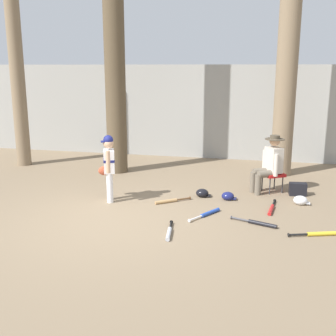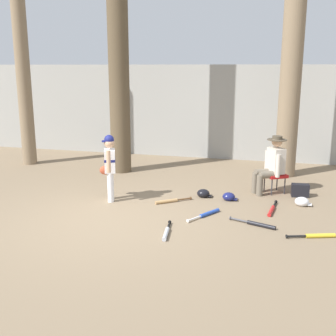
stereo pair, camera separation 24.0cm
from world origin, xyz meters
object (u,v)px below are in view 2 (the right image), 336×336
batting_helmet_white (302,202)px  batting_helmet_black (203,193)px  tree_behind_spectator (291,65)px  bat_aluminum_silver (166,233)px  bat_yellow_trainer (316,236)px  batting_helmet_navy (229,197)px  bat_blue_youth (207,214)px  seated_spectator (272,163)px  tree_far_left (24,83)px  young_ballplayer (109,163)px  bat_black_composite (258,224)px  bat_wood_tan (169,201)px  tree_near_player (119,64)px  bat_red_barrel (272,210)px  handbag_beside_stool (300,190)px  folding_stool (275,176)px

batting_helmet_white → batting_helmet_black: bearing=178.4°
tree_behind_spectator → bat_aluminum_silver: bearing=-112.6°
bat_yellow_trainer → batting_helmet_navy: batting_helmet_navy is taller
bat_blue_youth → batting_helmet_black: size_ratio=2.40×
seated_spectator → bat_aluminum_silver: seated_spectator is taller
tree_far_left → bat_blue_youth: 6.39m
young_ballplayer → bat_black_composite: size_ratio=1.66×
young_ballplayer → batting_helmet_white: size_ratio=4.20×
bat_wood_tan → bat_aluminum_silver: bearing=-76.9°
bat_blue_youth → batting_helmet_black: batting_helmet_black is taller
bat_black_composite → tree_far_left: bearing=153.6°
tree_near_player → bat_blue_youth: (2.64, -2.66, -2.58)m
bat_red_barrel → tree_far_left: bearing=160.4°
tree_behind_spectator → handbag_beside_stool: (0.30, -1.70, -2.46)m
bat_blue_youth → batting_helmet_black: (-0.26, 1.06, 0.04)m
batting_helmet_navy → bat_yellow_trainer: bearing=-44.7°
tree_near_player → bat_red_barrel: 5.03m
bat_red_barrel → bat_wood_tan: same height
handbag_beside_stool → tree_behind_spectator: bearing=100.1°
bat_blue_youth → batting_helmet_white: size_ratio=2.33×
tree_far_left → batting_helmet_black: 5.76m
batting_helmet_navy → bat_red_barrel: bearing=-28.9°
handbag_beside_stool → batting_helmet_navy: size_ratio=1.16×
folding_stool → bat_blue_youth: (-1.11, -1.73, -0.33)m
bat_yellow_trainer → batting_helmet_black: (-2.06, 1.60, 0.04)m
seated_spectator → bat_aluminum_silver: 3.15m
tree_near_player → batting_helmet_white: tree_near_player is taller
bat_black_composite → handbag_beside_stool: bearing=68.6°
tree_near_player → bat_aluminum_silver: 4.99m
bat_blue_youth → bat_red_barrel: same height
seated_spectator → tree_far_left: (-6.37, 1.13, 1.50)m
bat_black_composite → tree_near_player: bearing=140.2°
bat_yellow_trainer → handbag_beside_stool: bearing=94.6°
young_ballplayer → folding_stool: 3.41m
young_ballplayer → batting_helmet_white: young_ballplayer is taller
batting_helmet_navy → batting_helmet_white: bearing=1.1°
tree_near_player → bat_blue_youth: size_ratio=8.44×
tree_near_player → handbag_beside_stool: tree_near_player is taller
tree_behind_spectator → bat_blue_youth: 4.38m
bat_wood_tan → batting_helmet_black: 0.78m
bat_yellow_trainer → bat_wood_tan: 2.84m
bat_wood_tan → seated_spectator: bearing=31.6°
young_ballplayer → seated_spectator: 3.29m
folding_stool → seated_spectator: 0.29m
seated_spectator → batting_helmet_navy: seated_spectator is taller
bat_wood_tan → tree_near_player: bearing=130.4°
young_ballplayer → bat_blue_youth: size_ratio=1.80×
tree_near_player → batting_helmet_navy: bearing=-30.1°
tree_near_player → bat_aluminum_silver: tree_near_player is taller
seated_spectator → bat_wood_tan: bearing=-148.4°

